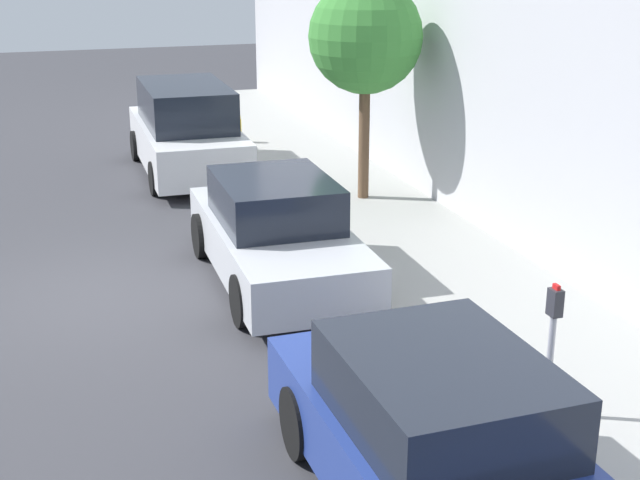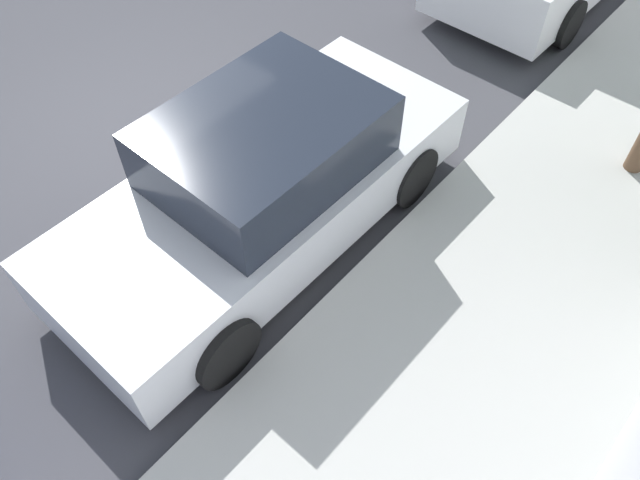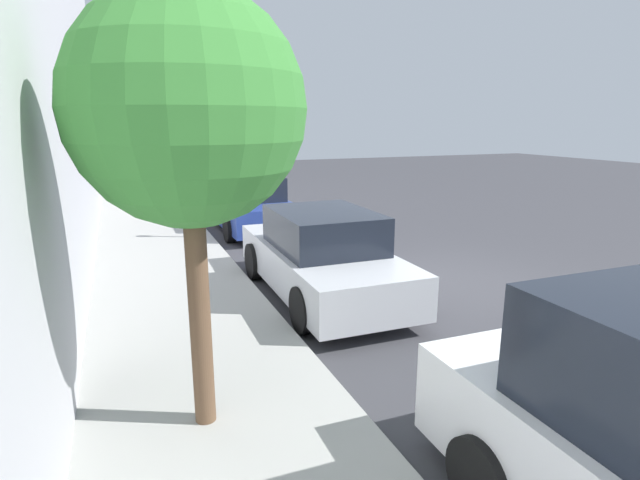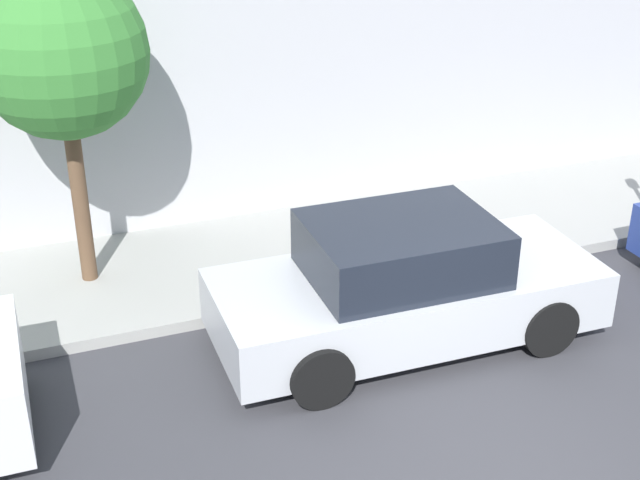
{
  "view_description": "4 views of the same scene",
  "coord_description": "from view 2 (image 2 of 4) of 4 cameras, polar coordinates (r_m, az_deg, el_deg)",
  "views": [
    {
      "loc": [
        -0.76,
        -12.07,
        4.8
      ],
      "look_at": [
        2.69,
        -1.45,
        1.0
      ],
      "focal_mm": 50.0,
      "sensor_mm": 36.0,
      "label": 1
    },
    {
      "loc": [
        5.62,
        -3.1,
        5.16
      ],
      "look_at": [
        3.46,
        -0.56,
        1.0
      ],
      "focal_mm": 35.0,
      "sensor_mm": 36.0,
      "label": 2
    },
    {
      "loc": [
        5.62,
        7.57,
        3.03
      ],
      "look_at": [
        2.44,
        -0.29,
        1.0
      ],
      "focal_mm": 28.0,
      "sensor_mm": 36.0,
      "label": 3
    },
    {
      "loc": [
        -5.63,
        3.91,
        5.74
      ],
      "look_at": [
        3.38,
        0.48,
        1.0
      ],
      "focal_mm": 50.0,
      "sensor_mm": 36.0,
      "label": 4
    }
  ],
  "objects": [
    {
      "name": "parked_sedan_second",
      "position": [
        6.18,
        -5.14,
        5.14
      ],
      "size": [
        1.92,
        4.53,
        1.54
      ],
      "color": "#B7BABF",
      "rests_on": "ground_plane"
    },
    {
      "name": "ground_plane",
      "position": [
        8.24,
        -16.18,
        10.22
      ],
      "size": [
        60.0,
        60.0,
        0.0
      ],
      "primitive_type": "plane",
      "color": "#38383D"
    },
    {
      "name": "sidewalk",
      "position": [
        6.0,
        14.01,
        -9.18
      ],
      "size": [
        2.72,
        32.0,
        0.15
      ],
      "color": "#9E9E99",
      "rests_on": "ground_plane"
    }
  ]
}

